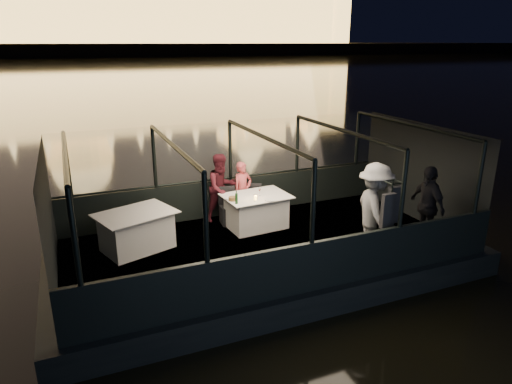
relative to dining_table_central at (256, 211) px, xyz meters
name	(u,v)px	position (x,y,z in m)	size (l,w,h in m)	color
river_water	(81,69)	(-0.24, 79.04, -0.89)	(500.00, 500.00, 0.00)	black
boat_hull	(263,266)	(-0.24, -0.96, -0.89)	(8.60, 4.40, 1.00)	black
boat_deck	(263,246)	(-0.24, -0.96, -0.41)	(8.00, 4.00, 0.04)	black
gunwale_port	(231,196)	(-0.24, 1.04, 0.06)	(8.00, 0.08, 0.90)	black
gunwale_starboard	(311,267)	(-0.24, -2.96, 0.06)	(8.00, 0.08, 0.90)	black
cabin_glass_port	(230,151)	(-0.24, 1.04, 1.21)	(8.00, 0.02, 1.40)	#99B2B2
cabin_glass_starboard	(313,203)	(-0.24, -2.96, 1.21)	(8.00, 0.02, 1.40)	#99B2B2
cabin_roof_glass	(264,137)	(-0.24, -0.96, 1.91)	(8.00, 4.00, 0.02)	#99B2B2
end_wall_fore	(48,222)	(-4.24, -0.96, 0.76)	(0.02, 4.00, 2.30)	black
end_wall_aft	(420,172)	(3.76, -0.96, 0.76)	(0.02, 4.00, 2.30)	black
canopy_ribs	(264,193)	(-0.24, -0.96, 0.76)	(8.00, 4.00, 2.30)	black
embankment	(66,51)	(-0.24, 209.04, 0.11)	(400.00, 140.00, 6.00)	#423D33
dining_table_central	(256,211)	(0.00, 0.00, 0.00)	(1.45, 1.05, 0.77)	silver
dining_table_aft	(137,232)	(-2.70, -0.14, 0.00)	(1.50, 1.08, 0.79)	silver
chair_port_left	(229,205)	(-0.49, 0.45, 0.06)	(0.40, 0.40, 0.85)	black
chair_port_right	(256,201)	(0.20, 0.48, 0.06)	(0.39, 0.39, 0.83)	black
coat_stand	(389,220)	(1.57, -2.65, 0.51)	(0.47, 0.38, 1.70)	black
person_woman_coral	(243,187)	(-0.05, 0.72, 0.36)	(0.49, 0.33, 1.37)	#CC4A4F
person_man_maroon	(222,190)	(-0.58, 0.72, 0.36)	(0.78, 0.60, 1.62)	#43121B
passenger_stripe	(374,215)	(1.56, -2.22, 0.47)	(1.23, 0.69, 1.89)	white
passenger_dark	(427,205)	(2.93, -2.15, 0.47)	(0.99, 0.42, 1.69)	black
wine_bottle	(236,197)	(-0.60, -0.34, 0.53)	(0.06, 0.06, 0.28)	#153C19
bread_basket	(233,199)	(-0.60, -0.11, 0.42)	(0.19, 0.19, 0.07)	brown
amber_candle	(255,198)	(-0.13, -0.25, 0.42)	(0.06, 0.06, 0.08)	yellow
plate_near	(270,200)	(0.14, -0.41, 0.39)	(0.21, 0.21, 0.01)	silver
plate_far	(231,198)	(-0.60, 0.02, 0.39)	(0.26, 0.26, 0.02)	silver
wine_glass_white	(236,199)	(-0.60, -0.33, 0.48)	(0.06, 0.06, 0.17)	white
wine_glass_red	(260,192)	(0.06, -0.06, 0.48)	(0.06, 0.06, 0.18)	white
wine_glass_empty	(255,198)	(-0.20, -0.38, 0.48)	(0.06, 0.06, 0.17)	white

